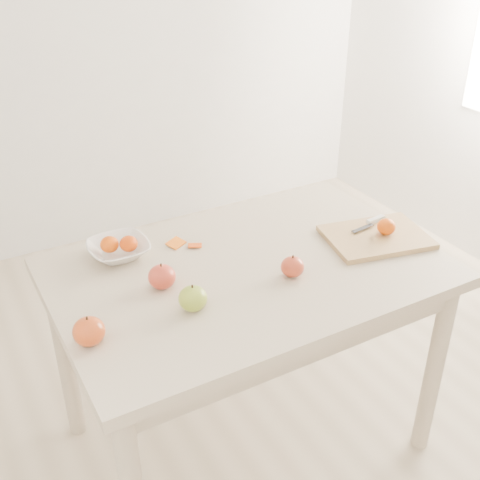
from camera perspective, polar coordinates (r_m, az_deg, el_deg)
ground at (r=2.37m, az=0.62°, el=-18.05°), size 3.50×3.50×0.00m
table at (r=1.93m, az=0.73°, el=-4.99°), size 1.20×0.80×0.75m
cutting_board at (r=2.07m, az=12.78°, el=0.28°), size 0.38×0.31×0.02m
board_tangerine at (r=2.07m, az=13.70°, el=1.24°), size 0.06×0.06×0.05m
fruit_bowl at (r=1.96m, az=-11.43°, el=-0.91°), size 0.19×0.19×0.05m
bowl_tangerine_near at (r=1.95m, az=-12.28°, el=-0.41°), size 0.06×0.06×0.05m
bowl_tangerine_far at (r=1.94m, az=-10.51°, el=-0.35°), size 0.06×0.06×0.05m
orange_peel_a at (r=2.00m, az=-6.08°, el=-0.40°), size 0.07×0.07×0.01m
orange_peel_b at (r=1.99m, az=-4.30°, el=-0.57°), size 0.06×0.05×0.01m
paring_knife at (r=2.14m, az=12.55°, el=1.77°), size 0.17×0.05×0.01m
apple_green at (r=1.68m, az=-4.49°, el=-5.54°), size 0.08×0.08×0.07m
apple_red_e at (r=1.82m, az=5.00°, el=-2.54°), size 0.07×0.07×0.06m
apple_red_d at (r=1.60m, az=-14.14°, el=-8.39°), size 0.08×0.08×0.08m
apple_red_b at (r=1.78m, az=-7.42°, el=-3.47°), size 0.08×0.08×0.07m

